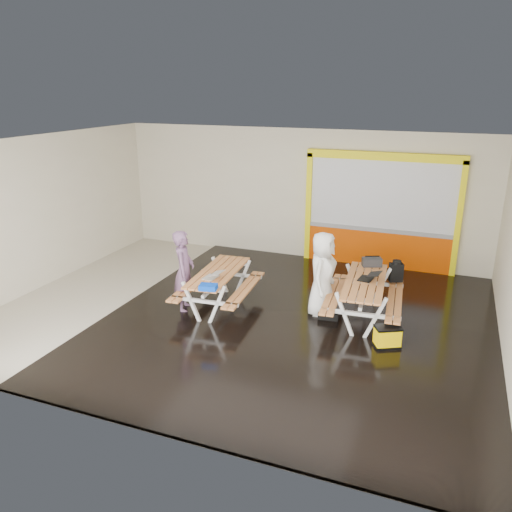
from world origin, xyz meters
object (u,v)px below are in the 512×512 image
at_px(picnic_table_right, 364,290).
at_px(blue_pouch, 208,287).
at_px(backpack, 396,271).
at_px(person_right, 322,274).
at_px(laptop_left, 213,276).
at_px(person_left, 184,271).
at_px(laptop_right, 369,277).
at_px(picnic_table_left, 218,280).
at_px(toolbox, 372,262).
at_px(dark_case, 329,314).
at_px(fluke_bag, 387,337).

distance_m(picnic_table_right, blue_pouch, 3.12).
bearing_deg(backpack, picnic_table_right, -116.64).
height_order(person_right, blue_pouch, person_right).
height_order(picnic_table_right, backpack, backpack).
xyz_separation_m(person_right, laptop_left, (-2.06, -0.85, -0.02)).
bearing_deg(person_left, laptop_right, -93.11).
bearing_deg(picnic_table_left, picnic_table_right, 10.10).
xyz_separation_m(person_right, toolbox, (0.83, 0.98, 0.05)).
relative_size(picnic_table_left, dark_case, 5.51).
distance_m(person_left, backpack, 4.49).
distance_m(person_left, blue_pouch, 1.06).
xyz_separation_m(person_left, blue_pouch, (0.86, -0.61, 0.01)).
bearing_deg(laptop_right, picnic_table_right, -126.94).
bearing_deg(person_right, person_left, 107.89).
distance_m(person_left, dark_case, 3.11).
xyz_separation_m(person_right, fluke_bag, (1.47, -0.96, -0.67)).
relative_size(toolbox, dark_case, 1.13).
xyz_separation_m(laptop_right, fluke_bag, (0.57, -1.12, -0.68)).
height_order(laptop_left, blue_pouch, laptop_left).
distance_m(laptop_left, dark_case, 2.48).
xyz_separation_m(picnic_table_left, person_right, (2.13, 0.45, 0.27)).
distance_m(laptop_right, blue_pouch, 3.20).
bearing_deg(toolbox, picnic_table_left, -154.10).
xyz_separation_m(laptop_right, blue_pouch, (-2.79, -1.57, -0.04)).
relative_size(picnic_table_right, dark_case, 5.72).
relative_size(picnic_table_right, toolbox, 5.08).
bearing_deg(laptop_left, blue_pouch, -72.73).
height_order(picnic_table_left, toolbox, toolbox).
height_order(picnic_table_left, laptop_left, laptop_left).
height_order(person_right, backpack, person_right).
height_order(person_right, fluke_bag, person_right).
xyz_separation_m(toolbox, backpack, (0.51, 0.07, -0.16)).
distance_m(person_left, laptop_left, 0.69).
relative_size(laptop_left, blue_pouch, 1.20).
relative_size(person_left, laptop_left, 4.40).
height_order(dark_case, fluke_bag, fluke_bag).
distance_m(laptop_left, laptop_right, 3.13).
distance_m(picnic_table_right, person_left, 3.71).
bearing_deg(backpack, fluke_bag, -86.25).
relative_size(picnic_table_left, laptop_left, 5.54).
bearing_deg(picnic_table_left, fluke_bag, -8.05).
relative_size(person_right, backpack, 3.81).
xyz_separation_m(laptop_left, toolbox, (2.89, 1.83, 0.07)).
xyz_separation_m(picnic_table_right, dark_case, (-0.65, -0.24, -0.54)).
distance_m(person_right, laptop_left, 2.23).
relative_size(person_right, blue_pouch, 5.35).
distance_m(picnic_table_left, laptop_right, 3.11).
bearing_deg(person_left, fluke_bag, -109.95).
height_order(laptop_left, fluke_bag, laptop_left).
xyz_separation_m(backpack, fluke_bag, (0.13, -2.02, -0.56)).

